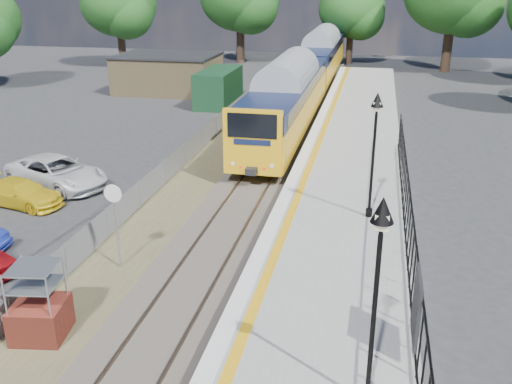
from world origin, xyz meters
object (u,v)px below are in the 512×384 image
(victorian_lamp_south, at_px, (379,256))
(train, at_px, (308,71))
(car_yellow, at_px, (21,193))
(car_white, at_px, (56,173))
(brick_plinth, at_px, (38,303))
(victorian_lamp_north, at_px, (375,127))
(speed_sign, at_px, (115,212))

(victorian_lamp_south, relative_size, train, 0.11)
(car_yellow, distance_m, car_white, 2.39)
(train, relative_size, brick_plinth, 18.70)
(victorian_lamp_north, distance_m, speed_sign, 9.32)
(train, bearing_deg, brick_plinth, -95.55)
(victorian_lamp_north, distance_m, brick_plinth, 12.21)
(speed_sign, relative_size, car_white, 0.58)
(train, relative_size, car_yellow, 10.58)
(victorian_lamp_north, height_order, speed_sign, victorian_lamp_north)
(victorian_lamp_south, distance_m, car_yellow, 18.40)
(victorian_lamp_south, relative_size, car_white, 0.89)
(train, bearing_deg, victorian_lamp_north, -77.84)
(brick_plinth, distance_m, speed_sign, 4.19)
(brick_plinth, xyz_separation_m, car_white, (-5.77, 10.81, -0.33))
(train, bearing_deg, car_white, -112.19)
(victorian_lamp_south, bearing_deg, victorian_lamp_north, 91.15)
(train, xyz_separation_m, car_white, (-8.95, -21.94, -1.62))
(car_white, bearing_deg, speed_sign, -117.50)
(train, height_order, speed_sign, train)
(victorian_lamp_north, xyz_separation_m, car_yellow, (-14.58, 0.30, -3.74))
(speed_sign, distance_m, car_white, 9.27)
(train, height_order, car_yellow, train)
(victorian_lamp_south, distance_m, victorian_lamp_north, 10.00)
(train, distance_m, speed_sign, 28.85)
(car_white, bearing_deg, brick_plinth, -131.83)
(victorian_lamp_north, xyz_separation_m, train, (-5.30, 24.60, -1.96))
(train, xyz_separation_m, brick_plinth, (-3.18, -32.75, -1.29))
(victorian_lamp_north, bearing_deg, victorian_lamp_south, -88.85)
(train, xyz_separation_m, car_yellow, (-9.28, -24.30, -1.78))
(car_yellow, bearing_deg, victorian_lamp_north, -79.87)
(train, distance_m, car_yellow, 26.07)
(brick_plinth, height_order, speed_sign, speed_sign)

